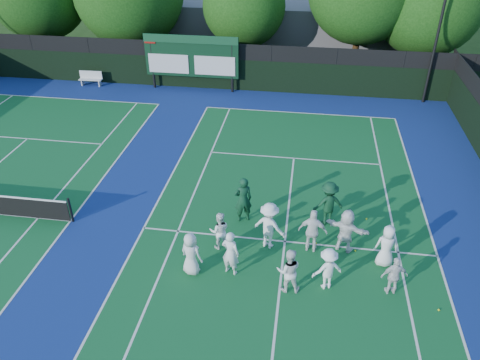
# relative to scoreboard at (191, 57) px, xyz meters

# --- Properties ---
(ground) EXTENTS (120.00, 120.00, 0.00)m
(ground) POSITION_rel_scoreboard_xyz_m (7.01, -15.59, -2.19)
(ground) COLOR #1A330E
(ground) RESTS_ON ground
(court_apron) EXTENTS (34.00, 32.00, 0.01)m
(court_apron) POSITION_rel_scoreboard_xyz_m (1.01, -14.59, -2.19)
(court_apron) COLOR navy
(court_apron) RESTS_ON ground
(near_court) EXTENTS (11.05, 23.85, 0.01)m
(near_court) POSITION_rel_scoreboard_xyz_m (7.01, -14.59, -2.18)
(near_court) COLOR #115626
(near_court) RESTS_ON ground
(back_fence) EXTENTS (34.00, 0.08, 3.00)m
(back_fence) POSITION_rel_scoreboard_xyz_m (1.01, 0.41, -0.83)
(back_fence) COLOR black
(back_fence) RESTS_ON ground
(scoreboard) EXTENTS (6.00, 0.21, 3.55)m
(scoreboard) POSITION_rel_scoreboard_xyz_m (0.00, 0.00, 0.00)
(scoreboard) COLOR black
(scoreboard) RESTS_ON ground
(clubhouse) EXTENTS (18.00, 6.00, 4.00)m
(clubhouse) POSITION_rel_scoreboard_xyz_m (5.01, 8.41, -0.19)
(clubhouse) COLOR #5B5A5F
(clubhouse) RESTS_ON ground
(bench) EXTENTS (1.53, 0.46, 0.96)m
(bench) POSITION_rel_scoreboard_xyz_m (-6.88, -0.22, -1.67)
(bench) COLOR silver
(bench) RESTS_ON ground
(tree_c) EXTENTS (5.52, 5.52, 7.32)m
(tree_c) POSITION_rel_scoreboard_xyz_m (2.95, 3.99, 2.22)
(tree_c) COLOR black
(tree_c) RESTS_ON ground
(tree_e) EXTENTS (6.85, 6.85, 8.60)m
(tree_e) POSITION_rel_scoreboard_xyz_m (14.72, 3.99, 2.80)
(tree_e) COLOR black
(tree_e) RESTS_ON ground
(tennis_ball_1) EXTENTS (0.07, 0.07, 0.07)m
(tennis_ball_1) POSITION_rel_scoreboard_xyz_m (10.14, -12.72, -2.16)
(tennis_ball_1) COLOR #D1E01A
(tennis_ball_1) RESTS_ON ground
(tennis_ball_2) EXTENTS (0.07, 0.07, 0.07)m
(tennis_ball_2) POSITION_rel_scoreboard_xyz_m (12.01, -17.23, -2.16)
(tennis_ball_2) COLOR #D1E01A
(tennis_ball_2) RESTS_ON ground
(tennis_ball_4) EXTENTS (0.07, 0.07, 0.07)m
(tennis_ball_4) POSITION_rel_scoreboard_xyz_m (8.16, -14.55, -2.16)
(tennis_ball_4) COLOR #D1E01A
(tennis_ball_4) RESTS_ON ground
(tennis_ball_5) EXTENTS (0.07, 0.07, 0.07)m
(tennis_ball_5) POSITION_rel_scoreboard_xyz_m (9.59, -14.75, -2.16)
(tennis_ball_5) COLOR #D1E01A
(tennis_ball_5) RESTS_ON ground
(player_front_0) EXTENTS (0.93, 0.77, 1.63)m
(player_front_0) POSITION_rel_scoreboard_xyz_m (3.96, -16.67, -1.38)
(player_front_0) COLOR silver
(player_front_0) RESTS_ON ground
(player_front_1) EXTENTS (0.73, 0.59, 1.73)m
(player_front_1) POSITION_rel_scoreboard_xyz_m (5.28, -16.49, -1.33)
(player_front_1) COLOR white
(player_front_1) RESTS_ON ground
(player_front_2) EXTENTS (0.86, 0.71, 1.65)m
(player_front_2) POSITION_rel_scoreboard_xyz_m (7.26, -17.01, -1.37)
(player_front_2) COLOR white
(player_front_2) RESTS_ON ground
(player_front_3) EXTENTS (1.16, 0.93, 1.57)m
(player_front_3) POSITION_rel_scoreboard_xyz_m (8.50, -16.70, -1.41)
(player_front_3) COLOR white
(player_front_3) RESTS_ON ground
(player_front_4) EXTENTS (0.91, 0.51, 1.46)m
(player_front_4) POSITION_rel_scoreboard_xyz_m (10.61, -16.65, -1.46)
(player_front_4) COLOR silver
(player_front_4) RESTS_ON ground
(player_back_0) EXTENTS (0.84, 0.71, 1.51)m
(player_back_0) POSITION_rel_scoreboard_xyz_m (4.67, -15.24, -1.43)
(player_back_0) COLOR white
(player_back_0) RESTS_ON ground
(player_back_1) EXTENTS (1.37, 1.08, 1.86)m
(player_back_1) POSITION_rel_scoreboard_xyz_m (6.43, -14.91, -1.26)
(player_back_1) COLOR white
(player_back_1) RESTS_ON ground
(player_back_2) EXTENTS (1.07, 0.54, 1.76)m
(player_back_2) POSITION_rel_scoreboard_xyz_m (7.98, -14.92, -1.31)
(player_back_2) COLOR white
(player_back_2) RESTS_ON ground
(player_back_3) EXTENTS (1.68, 1.03, 1.73)m
(player_back_3) POSITION_rel_scoreboard_xyz_m (9.16, -14.70, -1.33)
(player_back_3) COLOR white
(player_back_3) RESTS_ON ground
(player_back_4) EXTENTS (0.82, 0.56, 1.63)m
(player_back_4) POSITION_rel_scoreboard_xyz_m (10.51, -15.28, -1.38)
(player_back_4) COLOR white
(player_back_4) RESTS_ON ground
(coach_left) EXTENTS (0.84, 0.70, 1.95)m
(coach_left) POSITION_rel_scoreboard_xyz_m (5.27, -13.47, -1.22)
(coach_left) COLOR #0F3922
(coach_left) RESTS_ON ground
(coach_right) EXTENTS (1.37, 1.06, 1.87)m
(coach_right) POSITION_rel_scoreboard_xyz_m (8.54, -13.19, -1.26)
(coach_right) COLOR #0F3920
(coach_right) RESTS_ON ground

